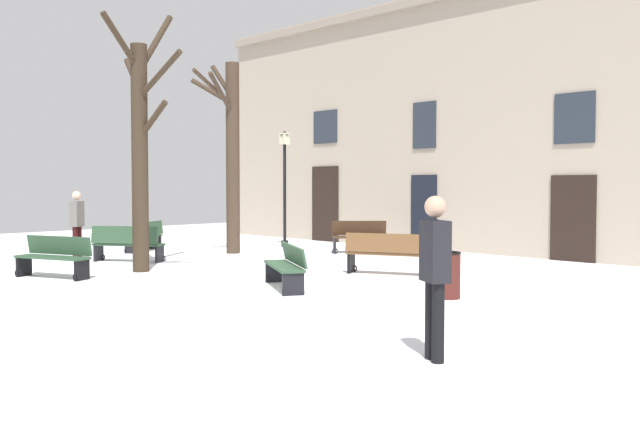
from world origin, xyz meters
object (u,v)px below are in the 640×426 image
at_px(litter_bin, 448,275).
at_px(bench_back_to_back_left, 127,244).
at_px(tree_right_of_center, 231,150).
at_px(bench_near_center_tree, 54,256).
at_px(person_strolling, 77,221).
at_px(bench_back_to_back_right, 360,237).
at_px(person_by_shop_door, 435,268).
at_px(bench_near_lamp, 286,266).
at_px(streetlamp, 285,176).
at_px(tree_left_of_center, 141,143).
at_px(bench_by_litter_bin, 145,236).
at_px(bench_facing_shops, 387,253).

bearing_deg(litter_bin, bench_back_to_back_left, -172.85).
height_order(tree_right_of_center, bench_near_center_tree, tree_right_of_center).
distance_m(bench_back_to_back_left, person_strolling, 1.70).
bearing_deg(bench_back_to_back_right, person_strolling, -170.92).
height_order(litter_bin, person_by_shop_door, person_by_shop_door).
bearing_deg(tree_right_of_center, bench_near_lamp, -29.00).
bearing_deg(bench_near_lamp, person_strolling, -145.51).
bearing_deg(streetlamp, bench_near_center_tree, -77.15).
height_order(tree_left_of_center, streetlamp, tree_left_of_center).
bearing_deg(tree_left_of_center, bench_back_to_back_right, 83.88).
distance_m(bench_by_litter_bin, bench_facing_shops, 8.42).
bearing_deg(tree_right_of_center, bench_facing_shops, -4.56).
height_order(tree_right_of_center, bench_by_litter_bin, tree_right_of_center).
height_order(bench_near_lamp, person_by_shop_door, person_by_shop_door).
relative_size(bench_facing_shops, bench_back_to_back_left, 1.03).
distance_m(bench_near_center_tree, person_strolling, 3.67).
relative_size(litter_bin, bench_near_lamp, 0.45).
bearing_deg(bench_near_lamp, litter_bin, 53.86).
bearing_deg(bench_near_center_tree, person_strolling, 126.17).
xyz_separation_m(bench_near_lamp, person_strolling, (-7.58, -0.53, 0.57)).
relative_size(litter_bin, bench_by_litter_bin, 0.51).
xyz_separation_m(bench_back_to_back_left, person_by_shop_door, (11.14, -2.46, 0.56)).
bearing_deg(bench_by_litter_bin, bench_facing_shops, 65.24).
bearing_deg(person_by_shop_door, bench_facing_shops, -16.09).
relative_size(bench_back_to_back_right, bench_back_to_back_left, 0.86).
height_order(streetlamp, person_strolling, streetlamp).
bearing_deg(tree_left_of_center, person_by_shop_door, -10.69).
xyz_separation_m(bench_facing_shops, person_by_shop_door, (4.92, -5.19, 0.56)).
relative_size(streetlamp, bench_by_litter_bin, 2.32).
distance_m(tree_right_of_center, bench_near_lamp, 7.27).
bearing_deg(person_by_shop_door, streetlamp, -4.90).
xyz_separation_m(tree_left_of_center, person_strolling, (-3.44, 0.11, -1.88)).
xyz_separation_m(litter_bin, bench_near_lamp, (-2.80, -1.21, 0.03)).
xyz_separation_m(tree_right_of_center, bench_near_center_tree, (1.44, -5.78, -2.50)).
bearing_deg(tree_right_of_center, bench_back_to_back_left, -92.29).
distance_m(litter_bin, bench_near_lamp, 3.05).
distance_m(bench_back_to_back_right, person_by_shop_door, 11.91).
height_order(litter_bin, bench_near_lamp, bench_near_lamp).
distance_m(tree_left_of_center, bench_facing_shops, 6.00).
distance_m(bench_back_to_back_right, bench_near_lamp, 6.89).
distance_m(bench_facing_shops, person_strolling, 8.42).
relative_size(tree_left_of_center, streetlamp, 1.63).
bearing_deg(litter_bin, tree_right_of_center, 166.55).
distance_m(tree_left_of_center, streetlamp, 6.80).
height_order(litter_bin, bench_back_to_back_left, bench_back_to_back_left).
bearing_deg(bench_near_lamp, tree_right_of_center, -178.48).
height_order(bench_near_center_tree, bench_facing_shops, bench_facing_shops).
bearing_deg(bench_by_litter_bin, tree_left_of_center, 27.31).
bearing_deg(bench_by_litter_bin, tree_right_of_center, 90.90).
relative_size(tree_left_of_center, bench_back_to_back_right, 3.94).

